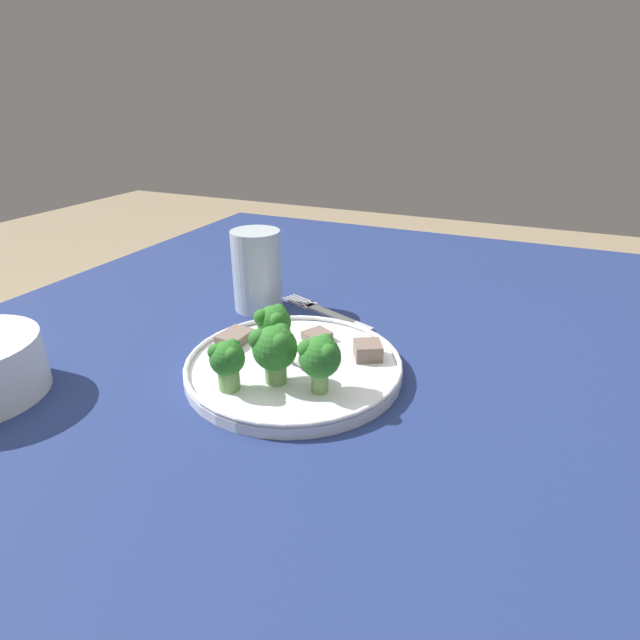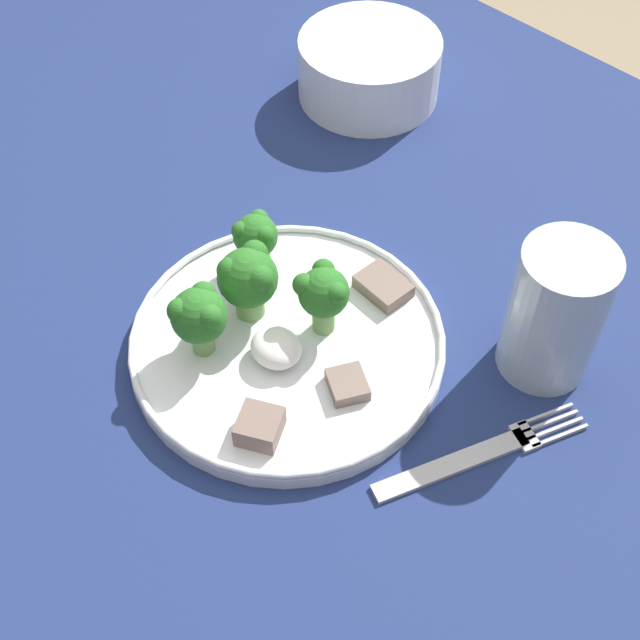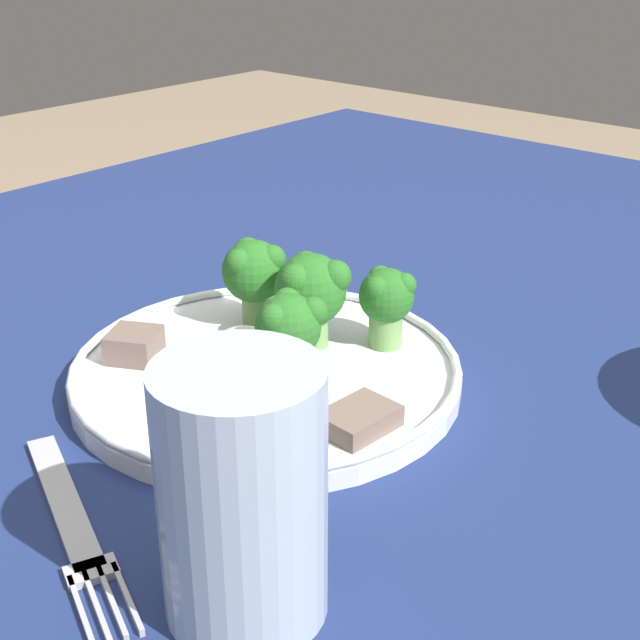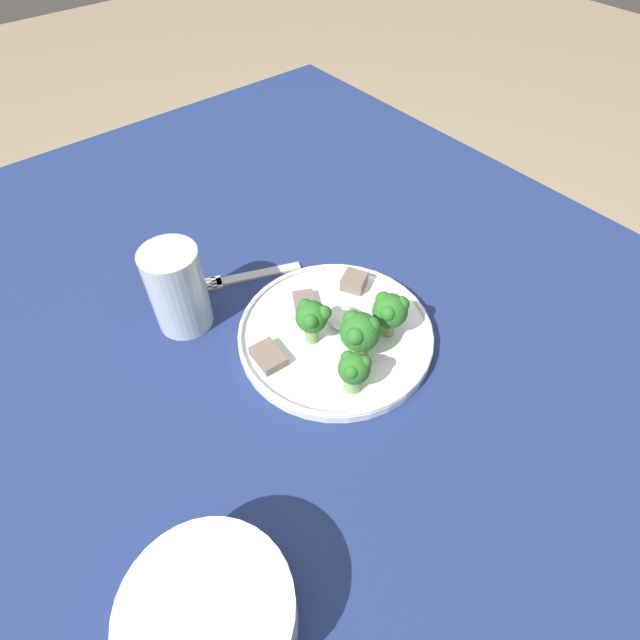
# 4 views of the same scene
# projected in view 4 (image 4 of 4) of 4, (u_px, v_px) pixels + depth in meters

# --- Properties ---
(ground_plane) EXTENTS (8.00, 8.00, 0.00)m
(ground_plane) POSITION_uv_depth(u_px,v_px,m) (328.00, 531.00, 1.20)
(ground_plane) COLOR #9E896B
(table) EXTENTS (1.39, 1.02, 0.73)m
(table) POSITION_uv_depth(u_px,v_px,m) (334.00, 376.00, 0.71)
(table) COLOR navy
(table) RESTS_ON ground_plane
(dinner_plate) EXTENTS (0.25, 0.25, 0.02)m
(dinner_plate) POSITION_uv_depth(u_px,v_px,m) (334.00, 333.00, 0.64)
(dinner_plate) COLOR white
(dinner_plate) RESTS_ON table
(fork) EXTENTS (0.08, 0.16, 0.00)m
(fork) POSITION_uv_depth(u_px,v_px,m) (243.00, 277.00, 0.72)
(fork) COLOR #B2B2B7
(fork) RESTS_ON table
(cream_bowl) EXTENTS (0.14, 0.14, 0.06)m
(cream_bowl) POSITION_uv_depth(u_px,v_px,m) (211.00, 618.00, 0.41)
(cream_bowl) COLOR white
(cream_bowl) RESTS_ON table
(drinking_glass) EXTENTS (0.07, 0.07, 0.12)m
(drinking_glass) POSITION_uv_depth(u_px,v_px,m) (179.00, 293.00, 0.63)
(drinking_glass) COLOR #B2C1CC
(drinking_glass) RESTS_ON table
(broccoli_floret_near_rim_left) EXTENTS (0.04, 0.04, 0.06)m
(broccoli_floret_near_rim_left) POSITION_uv_depth(u_px,v_px,m) (312.00, 317.00, 0.60)
(broccoli_floret_near_rim_left) COLOR #709E56
(broccoli_floret_near_rim_left) RESTS_ON dinner_plate
(broccoli_floret_center_left) EXTENTS (0.04, 0.04, 0.05)m
(broccoli_floret_center_left) POSITION_uv_depth(u_px,v_px,m) (354.00, 370.00, 0.56)
(broccoli_floret_center_left) COLOR #709E56
(broccoli_floret_center_left) RESTS_ON dinner_plate
(broccoli_floret_back_left) EXTENTS (0.05, 0.05, 0.06)m
(broccoli_floret_back_left) POSITION_uv_depth(u_px,v_px,m) (358.00, 333.00, 0.58)
(broccoli_floret_back_left) COLOR #709E56
(broccoli_floret_back_left) RESTS_ON dinner_plate
(broccoli_floret_front_left) EXTENTS (0.04, 0.04, 0.06)m
(broccoli_floret_front_left) POSITION_uv_depth(u_px,v_px,m) (390.00, 311.00, 0.61)
(broccoli_floret_front_left) COLOR #709E56
(broccoli_floret_front_left) RESTS_ON dinner_plate
(meat_slice_front_slice) EXTENTS (0.04, 0.04, 0.01)m
(meat_slice_front_slice) POSITION_uv_depth(u_px,v_px,m) (306.00, 300.00, 0.67)
(meat_slice_front_slice) COLOR #756056
(meat_slice_front_slice) RESTS_ON dinner_plate
(meat_slice_middle_slice) EXTENTS (0.04, 0.03, 0.01)m
(meat_slice_middle_slice) POSITION_uv_depth(u_px,v_px,m) (268.00, 356.00, 0.60)
(meat_slice_middle_slice) COLOR #756056
(meat_slice_middle_slice) RESTS_ON dinner_plate
(meat_slice_rear_slice) EXTENTS (0.04, 0.04, 0.02)m
(meat_slice_rear_slice) POSITION_uv_depth(u_px,v_px,m) (354.00, 281.00, 0.68)
(meat_slice_rear_slice) COLOR #756056
(meat_slice_rear_slice) RESTS_ON dinner_plate
(sauce_dollop) EXTENTS (0.04, 0.04, 0.02)m
(sauce_dollop) POSITION_uv_depth(u_px,v_px,m) (343.00, 318.00, 0.64)
(sauce_dollop) COLOR white
(sauce_dollop) RESTS_ON dinner_plate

